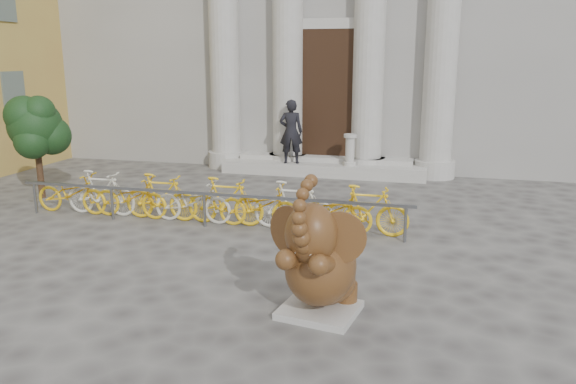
% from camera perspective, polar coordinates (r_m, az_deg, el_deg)
% --- Properties ---
extents(ground, '(80.00, 80.00, 0.00)m').
position_cam_1_polar(ground, '(8.16, -9.30, -11.31)').
color(ground, '#474442').
rests_on(ground, ground).
extents(entrance_steps, '(6.00, 1.20, 0.36)m').
position_cam_1_polar(entrance_steps, '(16.75, 3.61, 2.42)').
color(entrance_steps, '#A8A59E').
rests_on(entrance_steps, ground).
extents(elephant_statue, '(1.32, 1.55, 2.00)m').
position_cam_1_polar(elephant_statue, '(7.52, 3.20, -7.33)').
color(elephant_statue, '#A8A59E').
rests_on(elephant_statue, ground).
extents(bike_rack, '(8.49, 0.53, 1.00)m').
position_cam_1_polar(bike_rack, '(11.82, -8.11, -0.81)').
color(bike_rack, slate).
rests_on(bike_rack, ground).
extents(tree, '(1.45, 1.33, 2.52)m').
position_cam_1_polar(tree, '(14.92, -24.25, 6.03)').
color(tree, '#332114').
rests_on(tree, ground).
extents(pedestrian, '(0.75, 0.57, 1.86)m').
position_cam_1_polar(pedestrian, '(16.43, 0.30, 6.16)').
color(pedestrian, black).
rests_on(pedestrian, entrance_steps).
extents(balustrade_post, '(0.37, 0.37, 0.91)m').
position_cam_1_polar(balustrade_post, '(16.22, 6.31, 4.15)').
color(balustrade_post, '#A8A59E').
rests_on(balustrade_post, entrance_steps).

